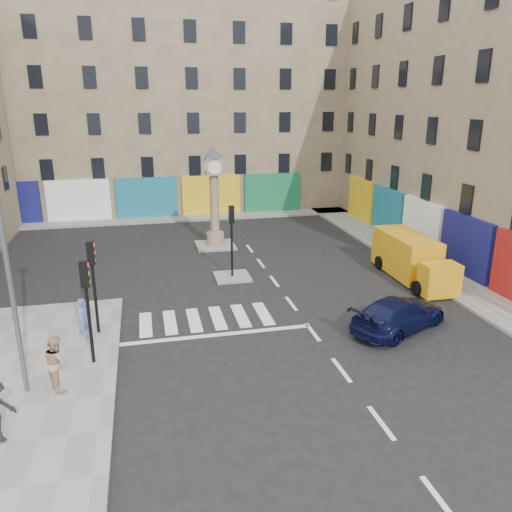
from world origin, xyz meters
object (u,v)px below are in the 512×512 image
object	(u,v)px
traffic_light_island	(232,230)
navy_sedan	(399,314)
clock_pillar	(214,191)
pedestrian_blue	(84,319)
traffic_light_left_far	(93,273)
yellow_van	(411,258)
traffic_light_left_near	(87,296)
pedestrian_tan	(57,362)
lamp_post	(5,249)

from	to	relation	value
traffic_light_island	navy_sedan	distance (m)	9.46
clock_pillar	pedestrian_blue	distance (m)	13.84
traffic_light_left_far	traffic_light_island	size ratio (longest dim) A/B	1.00
navy_sedan	yellow_van	distance (m)	6.50
pedestrian_blue	navy_sedan	bearing A→B (deg)	-63.52
traffic_light_left_far	navy_sedan	distance (m)	12.09
traffic_light_left_near	traffic_light_left_far	xyz separation A→B (m)	(0.00, 2.40, 0.00)
yellow_van	pedestrian_tan	xyz separation A→B (m)	(-16.21, -7.19, -0.04)
traffic_light_left_near	navy_sedan	world-z (taller)	traffic_light_left_near
lamp_post	navy_sedan	xyz separation A→B (m)	(13.64, 1.71, -4.12)
traffic_light_left_near	pedestrian_tan	size ratio (longest dim) A/B	2.07
traffic_light_island	pedestrian_tan	distance (m)	11.84
traffic_light_left_near	lamp_post	xyz separation A→B (m)	(-1.90, -1.40, 2.17)
traffic_light_left_near	traffic_light_left_far	world-z (taller)	same
lamp_post	pedestrian_tan	world-z (taller)	lamp_post
traffic_light_island	navy_sedan	bearing A→B (deg)	-53.99
traffic_light_island	lamp_post	xyz separation A→B (m)	(-8.20, -9.20, 2.20)
traffic_light_left_near	traffic_light_left_far	bearing A→B (deg)	90.00
pedestrian_blue	pedestrian_tan	size ratio (longest dim) A/B	0.90
lamp_post	pedestrian_tan	xyz separation A→B (m)	(0.99, -0.06, -3.75)
traffic_light_left_near	pedestrian_blue	xyz separation A→B (m)	(-0.43, 1.98, -1.66)
pedestrian_tan	traffic_light_left_far	bearing A→B (deg)	-38.05
traffic_light_left_far	pedestrian_blue	bearing A→B (deg)	-135.58
traffic_light_left_near	pedestrian_tan	world-z (taller)	traffic_light_left_near
traffic_light_left_far	navy_sedan	world-z (taller)	traffic_light_left_far
clock_pillar	pedestrian_blue	world-z (taller)	clock_pillar
traffic_light_left_near	pedestrian_blue	size ratio (longest dim) A/B	2.29
traffic_light_left_near	clock_pillar	world-z (taller)	clock_pillar
traffic_light_left_far	traffic_light_island	xyz separation A→B (m)	(6.30, 5.40, -0.03)
yellow_van	traffic_light_island	bearing A→B (deg)	167.81
yellow_van	pedestrian_blue	xyz separation A→B (m)	(-15.73, -3.75, -0.12)
traffic_light_island	clock_pillar	xyz separation A→B (m)	(0.00, 6.00, 0.96)
pedestrian_tan	clock_pillar	bearing A→B (deg)	-50.02
traffic_light_island	traffic_light_left_far	bearing A→B (deg)	-139.40
yellow_van	pedestrian_tan	bearing A→B (deg)	-155.34
traffic_light_left_far	yellow_van	world-z (taller)	traffic_light_left_far
clock_pillar	navy_sedan	distance (m)	14.83
yellow_van	clock_pillar	bearing A→B (deg)	138.90
traffic_light_left_far	traffic_light_left_near	bearing A→B (deg)	-90.00
navy_sedan	pedestrian_blue	distance (m)	12.29
traffic_light_island	pedestrian_blue	size ratio (longest dim) A/B	2.29
traffic_light_left_near	clock_pillar	size ratio (longest dim) A/B	0.61
clock_pillar	lamp_post	bearing A→B (deg)	-118.35
clock_pillar	yellow_van	distance (m)	12.33
traffic_light_left_far	pedestrian_blue	xyz separation A→B (m)	(-0.43, -0.42, -1.66)
clock_pillar	yellow_van	bearing A→B (deg)	-41.86
clock_pillar	pedestrian_blue	xyz separation A→B (m)	(-6.73, -11.81, -2.59)
traffic_light_island	yellow_van	size ratio (longest dim) A/B	0.62
yellow_van	pedestrian_blue	bearing A→B (deg)	-165.83
lamp_post	yellow_van	world-z (taller)	lamp_post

